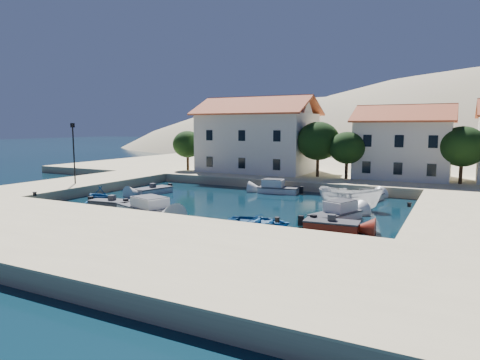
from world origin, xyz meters
name	(u,v)px	position (x,y,z in m)	size (l,w,h in m)	color
ground	(165,227)	(0.00, 0.00, 0.00)	(400.00, 400.00, 0.00)	black
quay_south	(99,241)	(0.00, -6.00, 0.50)	(52.00, 12.00, 1.00)	#C3B286
quay_west	(80,185)	(-19.00, 10.00, 0.50)	(8.00, 20.00, 1.00)	#C3B286
quay_north	(336,171)	(2.00, 38.00, 0.50)	(80.00, 36.00, 1.00)	#C3B286
hills	(465,225)	(20.64, 123.62, -23.40)	(254.00, 176.00, 99.00)	tan
building_left	(257,134)	(-6.00, 28.00, 5.94)	(14.70, 9.45, 9.70)	beige
building_mid	(404,141)	(12.00, 29.00, 5.22)	(10.50, 8.40, 8.30)	beige
trees	(331,144)	(4.51, 25.46, 4.84)	(37.30, 5.30, 6.45)	#382314
lamppost	(74,147)	(-17.50, 8.00, 4.75)	(0.35, 0.25, 6.22)	black
bollards	(227,205)	(2.80, 3.87, 1.15)	(29.36, 9.56, 0.30)	black
motorboat_grey_sw	(112,204)	(-8.44, 3.81, 0.29)	(4.03, 2.12, 1.25)	#37383D
cabin_cruiser_south	(145,208)	(-4.23, 3.06, 0.48)	(5.80, 3.94, 1.60)	silver
rowboat_south	(259,226)	(5.64, 3.26, 0.00)	(3.14, 4.40, 0.91)	#19548E
motorboat_red_se	(332,225)	(10.43, 4.50, 0.30)	(3.73, 1.90, 1.25)	maroon
cabin_cruiser_east	(336,214)	(9.93, 7.41, 0.48)	(3.24, 4.83, 1.60)	silver
boat_east	(350,209)	(9.79, 12.54, 0.00)	(2.04, 5.42, 2.09)	silver
motorboat_white_ne	(368,198)	(10.45, 17.16, 0.30)	(2.46, 3.86, 1.25)	silver
rowboat_west	(100,203)	(-10.84, 4.76, 0.00)	(2.86, 3.31, 1.75)	#19548E
motorboat_white_west	(153,191)	(-10.21, 11.49, 0.29)	(2.59, 4.28, 1.25)	silver
cabin_cruiser_north	(278,188)	(1.22, 17.69, 0.48)	(4.32, 2.24, 1.60)	silver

